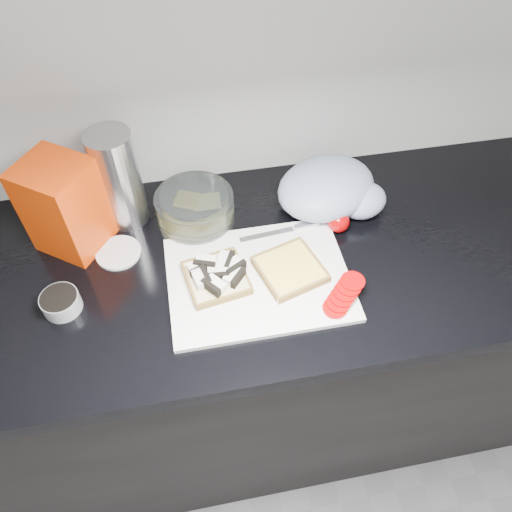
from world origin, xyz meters
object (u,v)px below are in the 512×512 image
(cutting_board, at_px, (258,279))
(steel_canister, at_px, (119,179))
(glass_bowl, at_px, (195,209))
(bread_bag, at_px, (64,206))

(cutting_board, xyz_separation_m, steel_canister, (-0.28, 0.25, 0.12))
(glass_bowl, relative_size, steel_canister, 0.76)
(cutting_board, xyz_separation_m, glass_bowl, (-0.12, 0.21, 0.03))
(cutting_board, height_order, steel_canister, steel_canister)
(glass_bowl, bearing_deg, steel_canister, 165.68)
(cutting_board, xyz_separation_m, bread_bag, (-0.40, 0.20, 0.11))
(cutting_board, height_order, bread_bag, bread_bag)
(bread_bag, relative_size, steel_canister, 0.91)
(glass_bowl, xyz_separation_m, steel_canister, (-0.16, 0.04, 0.08))
(cutting_board, distance_m, glass_bowl, 0.24)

